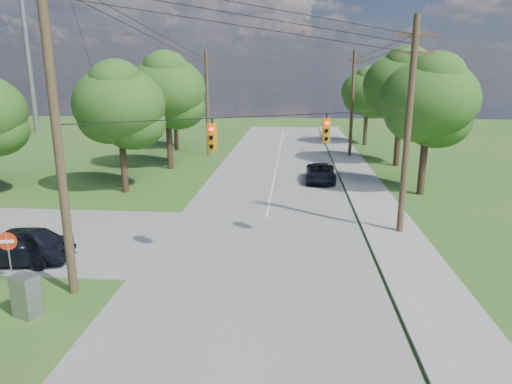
# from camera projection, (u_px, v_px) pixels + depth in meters

# --- Properties ---
(ground) EXTENTS (140.00, 140.00, 0.00)m
(ground) POSITION_uv_depth(u_px,v_px,m) (194.00, 302.00, 16.21)
(ground) COLOR #2F5A1E
(ground) RESTS_ON ground
(main_road) EXTENTS (10.00, 100.00, 0.03)m
(main_road) POSITION_uv_depth(u_px,v_px,m) (260.00, 251.00, 20.87)
(main_road) COLOR gray
(main_road) RESTS_ON ground
(sidewalk_east) EXTENTS (2.60, 100.00, 0.12)m
(sidewalk_east) POSITION_uv_depth(u_px,v_px,m) (410.00, 254.00, 20.33)
(sidewalk_east) COLOR #9D9B92
(sidewalk_east) RESTS_ON ground
(pole_sw) EXTENTS (2.00, 0.32, 12.00)m
(pole_sw) POSITION_uv_depth(u_px,v_px,m) (56.00, 124.00, 15.40)
(pole_sw) COLOR brown
(pole_sw) RESTS_ON ground
(pole_ne) EXTENTS (2.00, 0.32, 10.50)m
(pole_ne) POSITION_uv_depth(u_px,v_px,m) (408.00, 125.00, 21.84)
(pole_ne) COLOR brown
(pole_ne) RESTS_ON ground
(pole_north_e) EXTENTS (2.00, 0.32, 10.00)m
(pole_north_e) POSITION_uv_depth(u_px,v_px,m) (352.00, 104.00, 43.15)
(pole_north_e) COLOR brown
(pole_north_e) RESTS_ON ground
(pole_north_w) EXTENTS (2.00, 0.32, 10.00)m
(pole_north_w) POSITION_uv_depth(u_px,v_px,m) (207.00, 103.00, 44.26)
(pole_north_w) COLOR brown
(pole_north_w) RESTS_ON ground
(power_lines) EXTENTS (13.93, 29.62, 4.93)m
(power_lines) POSITION_uv_depth(u_px,v_px,m) (260.00, 49.00, 24.92)
(power_lines) COLOR black
(power_lines) RESTS_ON ground
(traffic_signals) EXTENTS (4.91, 3.27, 1.05)m
(traffic_signals) POSITION_uv_depth(u_px,v_px,m) (273.00, 133.00, 18.90)
(traffic_signals) COLOR orange
(traffic_signals) RESTS_ON ground
(tree_w_near) EXTENTS (6.00, 6.00, 8.40)m
(tree_w_near) POSITION_uv_depth(u_px,v_px,m) (119.00, 104.00, 29.83)
(tree_w_near) COLOR #402E20
(tree_w_near) RESTS_ON ground
(tree_w_mid) EXTENTS (6.40, 6.40, 9.22)m
(tree_w_mid) POSITION_uv_depth(u_px,v_px,m) (167.00, 90.00, 37.30)
(tree_w_mid) COLOR #402E20
(tree_w_mid) RESTS_ON ground
(tree_w_far) EXTENTS (6.00, 6.00, 8.73)m
(tree_w_far) POSITION_uv_depth(u_px,v_px,m) (174.00, 90.00, 47.19)
(tree_w_far) COLOR #402E20
(tree_w_far) RESTS_ON ground
(tree_e_near) EXTENTS (6.20, 6.20, 8.81)m
(tree_e_near) POSITION_uv_depth(u_px,v_px,m) (429.00, 100.00, 29.11)
(tree_e_near) COLOR #402E20
(tree_e_near) RESTS_ON ground
(tree_e_mid) EXTENTS (6.60, 6.60, 9.64)m
(tree_e_mid) POSITION_uv_depth(u_px,v_px,m) (402.00, 85.00, 38.55)
(tree_e_mid) COLOR #402E20
(tree_e_mid) RESTS_ON ground
(tree_e_far) EXTENTS (5.80, 5.80, 8.32)m
(tree_e_far) POSITION_uv_depth(u_px,v_px,m) (368.00, 92.00, 50.45)
(tree_e_far) COLOR #402E20
(tree_e_far) RESTS_ON ground
(car_cross_dark) EXTENTS (4.84, 2.42, 1.58)m
(car_cross_dark) POSITION_uv_depth(u_px,v_px,m) (15.00, 246.00, 19.27)
(car_cross_dark) COLOR black
(car_cross_dark) RESTS_ON cross_road
(car_main_north) EXTENTS (2.26, 4.70, 1.29)m
(car_main_north) POSITION_uv_depth(u_px,v_px,m) (321.00, 173.00, 34.08)
(car_main_north) COLOR black
(car_main_north) RESTS_ON main_road
(control_cabinet) EXTENTS (0.96, 0.83, 1.46)m
(control_cabinet) POSITION_uv_depth(u_px,v_px,m) (26.00, 296.00, 15.11)
(control_cabinet) COLOR gray
(control_cabinet) RESTS_ON ground
(do_not_enter_sign) EXTENTS (0.70, 0.19, 2.13)m
(do_not_enter_sign) POSITION_uv_depth(u_px,v_px,m) (8.00, 246.00, 17.15)
(do_not_enter_sign) COLOR gray
(do_not_enter_sign) RESTS_ON ground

